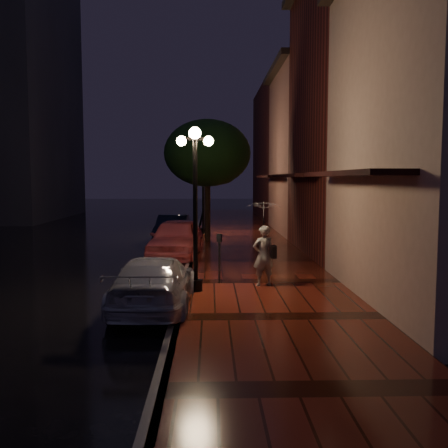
% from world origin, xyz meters
% --- Properties ---
extents(ground, '(120.00, 120.00, 0.00)m').
position_xyz_m(ground, '(0.00, 0.00, 0.00)').
color(ground, black).
rests_on(ground, ground).
extents(sidewalk, '(4.50, 60.00, 0.15)m').
position_xyz_m(sidewalk, '(2.25, 0.00, 0.07)').
color(sidewalk, '#48180C').
rests_on(sidewalk, ground).
extents(curb, '(0.25, 60.00, 0.15)m').
position_xyz_m(curb, '(0.00, 0.00, 0.07)').
color(curb, '#595451').
rests_on(curb, ground).
extents(storefront_mid, '(5.00, 8.00, 11.00)m').
position_xyz_m(storefront_mid, '(7.00, 2.00, 5.50)').
color(storefront_mid, '#511914').
rests_on(storefront_mid, ground).
extents(storefront_far, '(5.00, 8.00, 9.00)m').
position_xyz_m(storefront_far, '(7.00, 10.00, 4.50)').
color(storefront_far, '#8C5951').
rests_on(storefront_far, ground).
extents(storefront_extra, '(5.00, 12.00, 10.00)m').
position_xyz_m(storefront_extra, '(7.00, 20.00, 5.00)').
color(storefront_extra, '#511914').
rests_on(storefront_extra, ground).
extents(streetlamp_near, '(0.96, 0.36, 4.31)m').
position_xyz_m(streetlamp_near, '(0.35, -5.00, 2.60)').
color(streetlamp_near, black).
rests_on(streetlamp_near, sidewalk).
extents(streetlamp_far, '(0.96, 0.36, 4.31)m').
position_xyz_m(streetlamp_far, '(0.35, 9.00, 2.60)').
color(streetlamp_far, black).
rests_on(streetlamp_far, sidewalk).
extents(street_tree, '(4.16, 4.16, 5.80)m').
position_xyz_m(street_tree, '(0.61, 5.99, 4.24)').
color(street_tree, black).
rests_on(street_tree, sidewalk).
extents(pink_car, '(2.26, 4.74, 1.57)m').
position_xyz_m(pink_car, '(-0.60, 1.46, 0.78)').
color(pink_car, '#EF6267').
rests_on(pink_car, ground).
extents(navy_car, '(1.60, 4.18, 1.36)m').
position_xyz_m(navy_car, '(-1.10, 6.21, 0.68)').
color(navy_car, black).
rests_on(navy_car, ground).
extents(silver_car, '(1.92, 4.46, 1.28)m').
position_xyz_m(silver_car, '(-0.60, -6.28, 0.64)').
color(silver_car, '#B9B9C1').
rests_on(silver_car, ground).
extents(woman_with_umbrella, '(0.98, 1.00, 2.37)m').
position_xyz_m(woman_with_umbrella, '(2.22, -4.38, 1.72)').
color(woman_with_umbrella, silver).
rests_on(woman_with_umbrella, sidewalk).
extents(parking_meter, '(0.15, 0.14, 1.41)m').
position_xyz_m(parking_meter, '(1.00, -3.94, 1.00)').
color(parking_meter, black).
rests_on(parking_meter, sidewalk).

